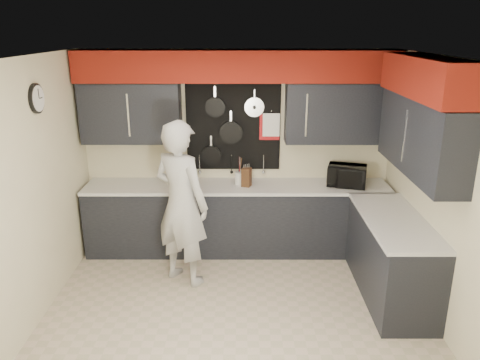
{
  "coord_description": "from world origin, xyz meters",
  "views": [
    {
      "loc": [
        0.05,
        -4.25,
        2.86
      ],
      "look_at": [
        0.04,
        0.5,
        1.3
      ],
      "focal_mm": 35.0,
      "sensor_mm": 36.0,
      "label": 1
    }
  ],
  "objects_px": {
    "utensil_crock": "(240,178)",
    "coffee_maker": "(189,171)",
    "microwave": "(347,176)",
    "knife_block": "(246,177)",
    "person": "(181,204)"
  },
  "relations": [
    {
      "from": "utensil_crock",
      "to": "coffee_maker",
      "type": "height_order",
      "value": "coffee_maker"
    },
    {
      "from": "microwave",
      "to": "knife_block",
      "type": "bearing_deg",
      "value": -163.16
    },
    {
      "from": "coffee_maker",
      "to": "person",
      "type": "xyz_separation_m",
      "value": [
        0.0,
        -0.84,
        -0.12
      ]
    },
    {
      "from": "microwave",
      "to": "utensil_crock",
      "type": "relative_size",
      "value": 2.96
    },
    {
      "from": "coffee_maker",
      "to": "microwave",
      "type": "bearing_deg",
      "value": -12.83
    },
    {
      "from": "microwave",
      "to": "knife_block",
      "type": "height_order",
      "value": "microwave"
    },
    {
      "from": "knife_block",
      "to": "utensil_crock",
      "type": "distance_m",
      "value": 0.13
    },
    {
      "from": "microwave",
      "to": "person",
      "type": "relative_size",
      "value": 0.25
    },
    {
      "from": "knife_block",
      "to": "person",
      "type": "distance_m",
      "value": 1.04
    },
    {
      "from": "coffee_maker",
      "to": "knife_block",
      "type": "bearing_deg",
      "value": -19.15
    },
    {
      "from": "coffee_maker",
      "to": "utensil_crock",
      "type": "bearing_deg",
      "value": -13.02
    },
    {
      "from": "microwave",
      "to": "coffee_maker",
      "type": "relative_size",
      "value": 1.51
    },
    {
      "from": "utensil_crock",
      "to": "person",
      "type": "bearing_deg",
      "value": -129.01
    },
    {
      "from": "microwave",
      "to": "knife_block",
      "type": "xyz_separation_m",
      "value": [
        -1.28,
        -0.03,
        -0.01
      ]
    },
    {
      "from": "utensil_crock",
      "to": "coffee_maker",
      "type": "distance_m",
      "value": 0.66
    }
  ]
}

